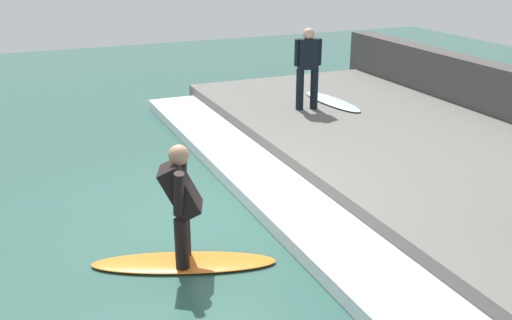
{
  "coord_description": "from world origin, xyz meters",
  "views": [
    {
      "loc": [
        -2.14,
        -6.89,
        3.48
      ],
      "look_at": [
        0.81,
        0.0,
        0.7
      ],
      "focal_mm": 42.0,
      "sensor_mm": 36.0,
      "label": 1
    }
  ],
  "objects_px": {
    "surfboard_riding": "(184,263)",
    "surfer_riding": "(181,199)",
    "surfer_waiting_far": "(308,64)",
    "surfboard_waiting_far": "(332,101)"
  },
  "relations": [
    {
      "from": "surfboard_riding",
      "to": "surfer_riding",
      "type": "relative_size",
      "value": 1.54
    },
    {
      "from": "surfboard_riding",
      "to": "surfboard_waiting_far",
      "type": "distance_m",
      "value": 6.22
    },
    {
      "from": "surfboard_riding",
      "to": "surfer_waiting_far",
      "type": "xyz_separation_m",
      "value": [
        3.73,
        4.15,
        1.21
      ]
    },
    {
      "from": "surfboard_riding",
      "to": "surfer_riding",
      "type": "height_order",
      "value": "surfer_riding"
    },
    {
      "from": "surfer_riding",
      "to": "surfboard_waiting_far",
      "type": "xyz_separation_m",
      "value": [
        4.42,
        4.36,
        -0.42
      ]
    },
    {
      "from": "surfboard_waiting_far",
      "to": "surfboard_riding",
      "type": "bearing_deg",
      "value": -135.42
    },
    {
      "from": "surfboard_riding",
      "to": "surfer_waiting_far",
      "type": "bearing_deg",
      "value": 48.04
    },
    {
      "from": "surfer_riding",
      "to": "surfer_waiting_far",
      "type": "xyz_separation_m",
      "value": [
        3.73,
        4.15,
        0.42
      ]
    },
    {
      "from": "surfer_riding",
      "to": "surfboard_waiting_far",
      "type": "height_order",
      "value": "surfer_riding"
    },
    {
      "from": "surfer_waiting_far",
      "to": "surfboard_waiting_far",
      "type": "xyz_separation_m",
      "value": [
        0.69,
        0.21,
        -0.85
      ]
    }
  ]
}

